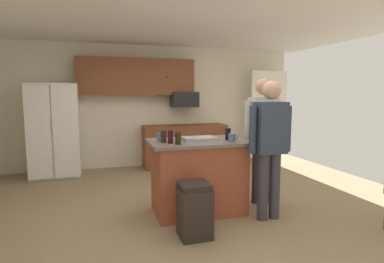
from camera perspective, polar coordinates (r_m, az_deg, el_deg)
floor at (r=4.50m, az=-0.25°, el=-13.56°), size 7.04×7.04×0.00m
ceiling at (r=4.34m, az=-0.27°, el=20.56°), size 7.04×7.04×0.00m
back_wall at (r=6.96m, az=-6.86°, el=4.58°), size 6.40×0.10×2.60m
french_door_window_panel at (r=7.50m, az=13.72°, el=3.07°), size 0.90×0.06×2.00m
cabinet_run_upper at (r=6.70m, az=-10.06°, el=9.78°), size 2.40×0.38×0.75m
cabinet_run_lower at (r=6.86m, az=-1.35°, el=-2.54°), size 1.80×0.63×0.90m
refrigerator at (r=6.51m, az=-23.74°, el=0.22°), size 0.90×0.76×1.77m
microwave_over_range at (r=6.79m, az=-1.42°, el=5.84°), size 0.56×0.40×0.32m
kitchen_island at (r=4.19m, az=1.20°, el=-8.10°), size 1.30×0.82×0.97m
person_elder_center at (r=3.97m, az=14.06°, el=-1.56°), size 0.57×0.23×1.73m
person_guest_left at (r=4.56m, az=12.79°, el=0.06°), size 0.57×0.24×1.79m
mug_blue_stoneware at (r=4.05m, az=-5.82°, el=-1.03°), size 0.12×0.08×0.10m
glass_short_whisky at (r=3.93m, az=-5.19°, el=-0.93°), size 0.07×0.07×0.15m
glass_pilsner at (r=3.85m, az=-3.95°, el=-1.00°), size 0.06×0.06×0.16m
glass_stout_tall at (r=4.15m, az=6.58°, el=-0.47°), size 0.07×0.07×0.16m
mug_ceramic_white at (r=4.02m, az=7.31°, el=-1.10°), size 0.13×0.09×0.10m
tumbler_amber at (r=3.77m, az=-2.56°, el=-1.24°), size 0.07×0.07×0.15m
serving_tray at (r=4.12m, az=1.31°, el=-1.30°), size 0.44×0.30×0.04m
trash_bin at (r=3.54m, az=0.46°, el=-14.14°), size 0.34×0.34×0.61m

